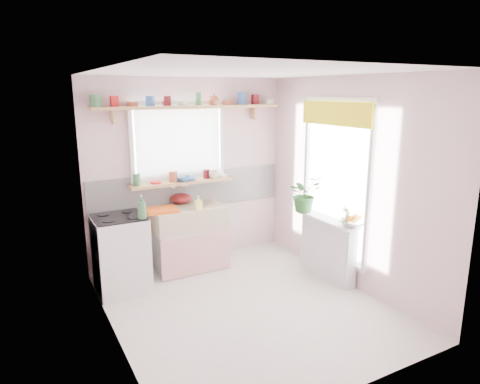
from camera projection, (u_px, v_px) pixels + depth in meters
room at (258, 167)px, 5.46m from camera, size 3.20×3.20×3.20m
sink_unit at (189, 237)px, 5.67m from camera, size 0.95×0.65×1.11m
cooker at (121, 254)px, 5.02m from camera, size 0.58×0.58×0.93m
radiator_ledge at (328, 247)px, 5.42m from camera, size 0.22×0.95×0.78m
windowsill at (182, 182)px, 5.67m from camera, size 1.40×0.22×0.04m
pine_shelf at (191, 107)px, 5.51m from camera, size 2.52×0.24×0.04m
shelf_crockery at (188, 101)px, 5.47m from camera, size 2.47×0.11×0.12m
sill_crockery at (178, 177)px, 5.63m from camera, size 1.35×0.11×0.12m
dish_tray at (162, 210)px, 5.34m from camera, size 0.41×0.33×0.04m
colander at (181, 198)px, 5.73m from camera, size 0.36×0.36×0.13m
jade_plant at (305, 194)px, 5.58m from camera, size 0.44×0.38×0.48m
fruit_bowl at (354, 223)px, 5.00m from camera, size 0.37×0.37×0.07m
herb_pot at (346, 216)px, 5.00m from camera, size 0.14×0.12×0.23m
soap_bottle_sink at (198, 203)px, 5.42m from camera, size 0.08×0.08×0.18m
sill_cup at (214, 175)px, 5.80m from camera, size 0.13×0.13×0.11m
sill_bowl at (183, 179)px, 5.64m from camera, size 0.21×0.21×0.06m
shelf_vase at (214, 99)px, 5.57m from camera, size 0.16×0.16×0.15m
cooker_bottle at (142, 207)px, 4.79m from camera, size 0.12×0.12×0.27m
fruit at (354, 218)px, 4.99m from camera, size 0.20×0.14×0.10m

